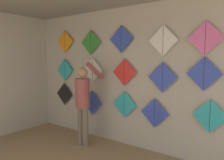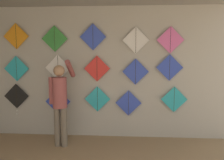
{
  "view_description": "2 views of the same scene",
  "coord_description": "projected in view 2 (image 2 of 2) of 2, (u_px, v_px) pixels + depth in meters",
  "views": [
    {
      "loc": [
        2.46,
        0.37,
        1.78
      ],
      "look_at": [
        -0.05,
        3.8,
        1.36
      ],
      "focal_mm": 35.0,
      "sensor_mm": 36.0,
      "label": 1
    },
    {
      "loc": [
        0.69,
        -0.54,
        1.85
      ],
      "look_at": [
        0.41,
        3.8,
        1.29
      ],
      "focal_mm": 35.0,
      "sensor_mm": 36.0,
      "label": 2
    }
  ],
  "objects": [
    {
      "name": "kite_8",
      "position": [
        136.0,
        72.0,
        4.57
      ],
      "size": [
        0.55,
        0.01,
        0.55
      ],
      "color": "blue"
    },
    {
      "name": "kite_12",
      "position": [
        93.0,
        37.0,
        4.53
      ],
      "size": [
        0.55,
        0.01,
        0.55
      ],
      "color": "blue"
    },
    {
      "name": "kite_11",
      "position": [
        55.0,
        39.0,
        4.59
      ],
      "size": [
        0.55,
        0.01,
        0.55
      ],
      "color": "#338C38"
    },
    {
      "name": "kite_6",
      "position": [
        58.0,
        68.0,
        4.66
      ],
      "size": [
        0.55,
        0.01,
        0.55
      ],
      "color": "white"
    },
    {
      "name": "kite_7",
      "position": [
        97.0,
        69.0,
        4.61
      ],
      "size": [
        0.55,
        0.01,
        0.55
      ],
      "color": "red"
    },
    {
      "name": "kite_0",
      "position": [
        16.0,
        97.0,
        4.81
      ],
      "size": [
        0.55,
        0.04,
        0.69
      ],
      "color": "black"
    },
    {
      "name": "kite_3",
      "position": [
        128.0,
        103.0,
        4.66
      ],
      "size": [
        0.55,
        0.01,
        0.55
      ],
      "color": "blue"
    },
    {
      "name": "shopkeeper",
      "position": [
        60.0,
        98.0,
        4.22
      ],
      "size": [
        0.43,
        0.58,
        1.71
      ],
      "rotation": [
        0.0,
        0.0,
        -0.11
      ],
      "color": "#726656",
      "rests_on": "ground"
    },
    {
      "name": "kite_4",
      "position": [
        174.0,
        99.0,
        4.59
      ],
      "size": [
        0.55,
        0.01,
        0.55
      ],
      "color": "#28B2C6"
    },
    {
      "name": "kite_14",
      "position": [
        170.0,
        40.0,
        4.44
      ],
      "size": [
        0.55,
        0.01,
        0.55
      ],
      "color": "pink"
    },
    {
      "name": "back_panel",
      "position": [
        94.0,
        73.0,
        4.72
      ],
      "size": [
        5.7,
        0.06,
        2.8
      ],
      "primitive_type": "cube",
      "color": "#BCB7AD",
      "rests_on": "ground"
    },
    {
      "name": "kite_10",
      "position": [
        16.0,
        36.0,
        4.64
      ],
      "size": [
        0.55,
        0.01,
        0.55
      ],
      "color": "orange"
    },
    {
      "name": "kite_1",
      "position": [
        58.0,
        102.0,
        4.76
      ],
      "size": [
        0.55,
        0.01,
        0.55
      ],
      "color": "blue"
    },
    {
      "name": "kite_2",
      "position": [
        97.0,
        99.0,
        4.7
      ],
      "size": [
        0.55,
        0.01,
        0.55
      ],
      "color": "#28B2C6"
    },
    {
      "name": "kite_9",
      "position": [
        170.0,
        68.0,
        4.51
      ],
      "size": [
        0.55,
        0.01,
        0.55
      ],
      "color": "blue"
    },
    {
      "name": "kite_13",
      "position": [
        136.0,
        40.0,
        4.49
      ],
      "size": [
        0.55,
        0.01,
        0.55
      ],
      "color": "white"
    },
    {
      "name": "kite_5",
      "position": [
        16.0,
        69.0,
        4.73
      ],
      "size": [
        0.55,
        0.01,
        0.55
      ],
      "color": "#28B2C6"
    }
  ]
}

